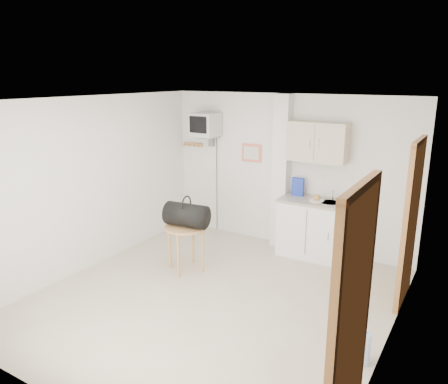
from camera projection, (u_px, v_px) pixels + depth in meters
The scene contains 7 objects.
ground at pixel (213, 298), 5.61m from camera, with size 4.50×4.50×0.00m, color #BAAD92.
room_envelope at pixel (233, 183), 5.16m from camera, with size 4.24×4.54×2.55m.
kitchenette at pixel (314, 206), 6.76m from camera, with size 1.03×0.58×2.10m.
crt_television at pixel (205, 126), 7.50m from camera, with size 0.44×0.45×2.15m.
round_table at pixel (185, 232), 6.30m from camera, with size 0.60×0.60×0.67m.
duffel_bag at pixel (187, 215), 6.23m from camera, with size 0.65×0.40×0.46m.
water_bottle at pixel (364, 348), 4.30m from camera, with size 0.13×0.13×0.38m.
Camera 1 is at (2.75, -4.25, 2.77)m, focal length 35.00 mm.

